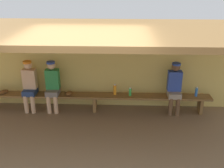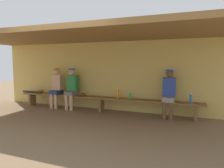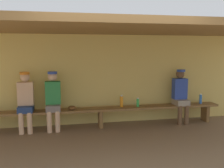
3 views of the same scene
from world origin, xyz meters
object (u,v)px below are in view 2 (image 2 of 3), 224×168
Objects in this scene: water_bottle_green at (191,98)px; baseball_bat at (32,92)px; baseball_glove_worn at (40,92)px; bench at (101,99)px; player_rightmost at (169,91)px; player_in_red at (72,87)px; baseball_glove_tan at (82,95)px; water_bottle_blue at (130,96)px; player_leftmost at (57,86)px; water_bottle_orange at (118,94)px.

water_bottle_green is 0.34× the size of baseball_bat.
water_bottle_green is 5.00m from baseball_glove_worn.
bench is 4.46× the size of player_rightmost.
player_rightmost is (3.12, 0.00, 0.00)m from player_in_red.
player_in_red is 0.48m from baseball_glove_tan.
baseball_bat is (-4.81, -0.00, -0.25)m from player_rightmost.
baseball_glove_tan is (-1.59, -0.02, -0.06)m from water_bottle_blue.
player_in_red reaches higher than baseball_glove_worn.
player_leftmost is 5.60× the size of baseball_glove_worn.
baseball_glove_worn is 0.39m from baseball_bat.
water_bottle_orange is 1.20m from baseball_glove_tan.
baseball_glove_worn is (-2.39, 0.01, 0.12)m from bench.
bench is at bearing -0.12° from player_leftmost.
player_in_red is (-1.08, 0.00, 0.36)m from bench.
player_in_red is 4.74× the size of water_bottle_orange.
player_rightmost is at bearing -1.65° from water_bottle_orange.
water_bottle_green is (4.29, 0.02, -0.17)m from player_leftmost.
water_bottle_blue reaches higher than bench.
player_in_red is at bearing -49.10° from baseball_glove_worn.
baseball_glove_tan is (-1.19, -0.07, -0.09)m from water_bottle_orange.
player_rightmost is 4.82m from baseball_bat.
water_bottle_green is (3.69, 0.02, -0.17)m from player_in_red.
baseball_glove_tan is at bearing -3.37° from baseball_bat.
player_in_red is at bearing 179.81° from bench.
bench is 1.72m from player_leftmost.
water_bottle_green is (1.69, 0.02, 0.02)m from water_bottle_blue.
baseball_glove_tan is at bearing -1.44° from player_leftmost.
water_bottle_green is 1.06× the size of baseball_glove_tan.
water_bottle_orange is at bearing 172.88° from water_bottle_blue.
baseball_bat is (-2.11, 0.02, -0.01)m from baseball_glove_tan.
baseball_glove_worn is at bearing 179.97° from player_rightmost.
baseball_bat is (-0.38, -0.01, -0.01)m from baseball_glove_worn.
player_rightmost is at bearing 0.00° from player_leftmost.
player_leftmost is 5.31× the size of water_bottle_green.
baseball_glove_tan is (-2.70, -0.03, -0.24)m from player_rightmost.
bench is 27.63× the size of water_bottle_blue.
water_bottle_orange is 1.18× the size of baseball_glove_tan.
bench is 0.57m from water_bottle_orange.
bench is at bearing 179.86° from water_bottle_blue.
player_rightmost is 5.31× the size of water_bottle_green.
water_bottle_orange is at bearing 179.27° from water_bottle_green.
baseball_glove_worn is at bearing 179.86° from water_bottle_blue.
water_bottle_green is 1.06× the size of baseball_glove_worn.
baseball_bat is (-2.77, -0.00, 0.11)m from bench.
player_rightmost is at bearing 0.30° from water_bottle_blue.
water_bottle_blue is (0.92, -0.00, 0.18)m from bench.
player_in_red is 3.12m from player_rightmost.
baseball_glove_tan is 0.32× the size of baseball_bat.
water_bottle_green is 3.28m from baseball_glove_tan.
baseball_glove_tan is (0.42, -0.03, -0.24)m from player_in_red.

